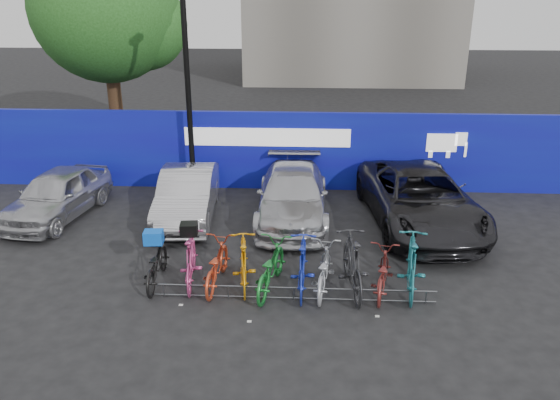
# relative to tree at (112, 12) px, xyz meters

# --- Properties ---
(ground) EXTENTS (100.00, 100.00, 0.00)m
(ground) POSITION_rel_tree_xyz_m (6.77, -10.06, -5.07)
(ground) COLOR black
(ground) RESTS_ON ground
(hoarding) EXTENTS (22.00, 0.18, 2.40)m
(hoarding) POSITION_rel_tree_xyz_m (6.78, -4.06, -3.86)
(hoarding) COLOR #0F0B98
(hoarding) RESTS_ON ground
(tree) EXTENTS (5.40, 5.20, 7.80)m
(tree) POSITION_rel_tree_xyz_m (0.00, 0.00, 0.00)
(tree) COLOR #382314
(tree) RESTS_ON ground
(lamppost) EXTENTS (0.25, 0.50, 6.11)m
(lamppost) POSITION_rel_tree_xyz_m (3.57, -4.66, -1.80)
(lamppost) COLOR black
(lamppost) RESTS_ON ground
(bike_rack) EXTENTS (5.60, 0.03, 0.30)m
(bike_rack) POSITION_rel_tree_xyz_m (6.77, -10.66, -4.91)
(bike_rack) COLOR #595B60
(bike_rack) RESTS_ON ground
(car_0) EXTENTS (2.09, 4.02, 1.31)m
(car_0) POSITION_rel_tree_xyz_m (0.30, -6.70, -4.42)
(car_0) COLOR #ABACB1
(car_0) RESTS_ON ground
(car_1) EXTENTS (1.70, 4.08, 1.31)m
(car_1) POSITION_rel_tree_xyz_m (3.80, -6.54, -4.41)
(car_1) COLOR #A4A3A8
(car_1) RESTS_ON ground
(car_2) EXTENTS (1.89, 4.57, 1.32)m
(car_2) POSITION_rel_tree_xyz_m (6.62, -6.44, -4.41)
(car_2) COLOR #AEAFB4
(car_2) RESTS_ON ground
(car_3) EXTENTS (3.00, 5.57, 1.48)m
(car_3) POSITION_rel_tree_xyz_m (9.92, -6.71, -4.33)
(car_3) COLOR black
(car_3) RESTS_ON ground
(bike_0) EXTENTS (0.68, 1.76, 0.91)m
(bike_0) POSITION_rel_tree_xyz_m (3.89, -10.10, -4.61)
(bike_0) COLOR black
(bike_0) RESTS_ON ground
(bike_1) EXTENTS (0.74, 1.88, 1.10)m
(bike_1) POSITION_rel_tree_xyz_m (4.62, -10.05, -4.52)
(bike_1) COLOR #C83E7F
(bike_1) RESTS_ON ground
(bike_2) EXTENTS (0.76, 1.84, 0.95)m
(bike_2) POSITION_rel_tree_xyz_m (5.16, -10.12, -4.60)
(bike_2) COLOR #C74121
(bike_2) RESTS_ON ground
(bike_3) EXTENTS (0.72, 1.83, 1.07)m
(bike_3) POSITION_rel_tree_xyz_m (5.73, -10.11, -4.53)
(bike_3) COLOR orange
(bike_3) RESTS_ON ground
(bike_4) EXTENTS (1.02, 2.00, 1.00)m
(bike_4) POSITION_rel_tree_xyz_m (6.28, -10.24, -4.57)
(bike_4) COLOR #197D2B
(bike_4) RESTS_ON ground
(bike_5) EXTENTS (0.56, 1.88, 1.12)m
(bike_5) POSITION_rel_tree_xyz_m (6.94, -10.24, -4.51)
(bike_5) COLOR #192BA8
(bike_5) RESTS_ON ground
(bike_6) EXTENTS (0.83, 1.84, 0.94)m
(bike_6) POSITION_rel_tree_xyz_m (7.36, -10.22, -4.60)
(bike_6) COLOR #ADB0B6
(bike_6) RESTS_ON ground
(bike_7) EXTENTS (0.78, 2.09, 1.23)m
(bike_7) POSITION_rel_tree_xyz_m (7.95, -10.21, -4.46)
(bike_7) COLOR #2A2A2D
(bike_7) RESTS_ON ground
(bike_8) EXTENTS (0.91, 1.78, 0.89)m
(bike_8) POSITION_rel_tree_xyz_m (8.55, -10.24, -4.62)
(bike_8) COLOR maroon
(bike_8) RESTS_ON ground
(bike_9) EXTENTS (0.85, 2.06, 1.20)m
(bike_9) POSITION_rel_tree_xyz_m (9.14, -10.15, -4.47)
(bike_9) COLOR #1C6E77
(bike_9) RESTS_ON ground
(cargo_crate) EXTENTS (0.41, 0.32, 0.27)m
(cargo_crate) POSITION_rel_tree_xyz_m (3.89, -10.10, -4.02)
(cargo_crate) COLOR blue
(cargo_crate) RESTS_ON bike_0
(cargo_topcase) EXTENTS (0.38, 0.34, 0.26)m
(cargo_topcase) POSITION_rel_tree_xyz_m (4.62, -10.05, -3.84)
(cargo_topcase) COLOR black
(cargo_topcase) RESTS_ON bike_1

